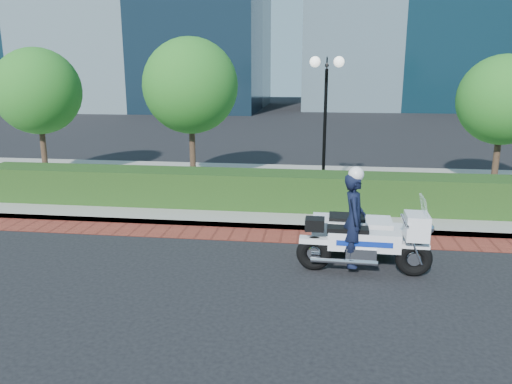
# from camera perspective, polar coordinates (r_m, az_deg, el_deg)

# --- Properties ---
(ground) EXTENTS (120.00, 120.00, 0.00)m
(ground) POSITION_cam_1_polar(r_m,az_deg,el_deg) (10.96, 2.28, -7.63)
(ground) COLOR black
(ground) RESTS_ON ground
(brick_strip) EXTENTS (60.00, 1.00, 0.01)m
(brick_strip) POSITION_cam_1_polar(r_m,az_deg,el_deg) (12.35, 2.92, -5.04)
(brick_strip) COLOR maroon
(brick_strip) RESTS_ON ground
(sidewalk) EXTENTS (60.00, 8.00, 0.15)m
(sidewalk) POSITION_cam_1_polar(r_m,az_deg,el_deg) (16.65, 4.16, 0.24)
(sidewalk) COLOR gray
(sidewalk) RESTS_ON ground
(hedge_main) EXTENTS (18.00, 1.20, 1.00)m
(hedge_main) POSITION_cam_1_polar(r_m,az_deg,el_deg) (14.18, 3.63, 0.19)
(hedge_main) COLOR black
(hedge_main) RESTS_ON sidewalk
(lamppost) EXTENTS (1.02, 0.70, 4.21)m
(lamppost) POSITION_cam_1_polar(r_m,az_deg,el_deg) (15.38, 7.95, 9.89)
(lamppost) COLOR black
(lamppost) RESTS_ON sidewalk
(tree_a) EXTENTS (3.00, 3.00, 4.58)m
(tree_a) POSITION_cam_1_polar(r_m,az_deg,el_deg) (19.37, -23.69, 10.49)
(tree_a) COLOR #332319
(tree_a) RESTS_ON sidewalk
(tree_b) EXTENTS (3.20, 3.20, 4.89)m
(tree_b) POSITION_cam_1_polar(r_m,az_deg,el_deg) (17.22, -7.50, 11.93)
(tree_b) COLOR #332319
(tree_b) RESTS_ON sidewalk
(tree_c) EXTENTS (2.80, 2.80, 4.30)m
(tree_c) POSITION_cam_1_polar(r_m,az_deg,el_deg) (17.59, 26.41, 9.39)
(tree_c) COLOR #332319
(tree_c) RESTS_ON sidewalk
(police_motorcycle) EXTENTS (2.70, 1.91, 2.19)m
(police_motorcycle) POSITION_cam_1_polar(r_m,az_deg,el_deg) (10.56, 11.55, -4.43)
(police_motorcycle) COLOR black
(police_motorcycle) RESTS_ON ground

